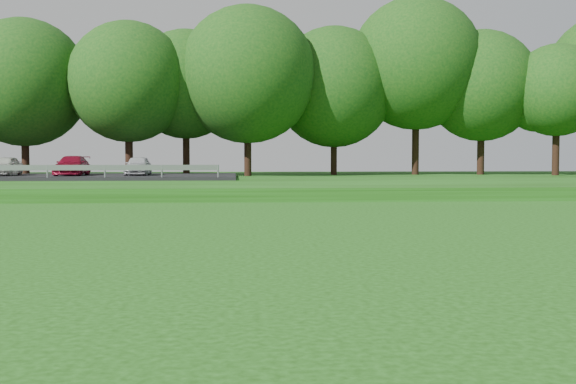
{
  "coord_description": "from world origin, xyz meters",
  "views": [
    {
      "loc": [
        -12.11,
        -12.01,
        2.07
      ],
      "look_at": [
        -11.01,
        2.7,
        1.3
      ],
      "focal_mm": 45.0,
      "sensor_mm": 36.0,
      "label": 1
    }
  ],
  "objects": [
    {
      "name": "berm",
      "position": [
        0.0,
        34.0,
        0.3
      ],
      "size": [
        130.0,
        30.0,
        0.6
      ],
      "primitive_type": "cube",
      "color": "#173D0B",
      "rests_on": "ground"
    },
    {
      "name": "walking_path",
      "position": [
        0.0,
        20.0,
        0.02
      ],
      "size": [
        130.0,
        1.6,
        0.04
      ],
      "primitive_type": "cube",
      "color": "gray",
      "rests_on": "ground"
    },
    {
      "name": "treeline",
      "position": [
        0.0,
        38.0,
        8.1
      ],
      "size": [
        104.0,
        7.0,
        15.0
      ],
      "primitive_type": null,
      "color": "#0E3D10",
      "rests_on": "berm"
    },
    {
      "name": "parking_lot",
      "position": [
        -24.29,
        32.8,
        1.01
      ],
      "size": [
        24.0,
        9.0,
        1.38
      ],
      "color": "black",
      "rests_on": "berm"
    }
  ]
}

